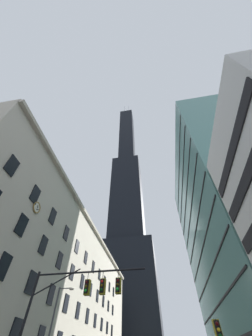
{
  "coord_description": "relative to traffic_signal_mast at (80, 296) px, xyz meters",
  "views": [
    {
      "loc": [
        3.43,
        -13.29,
        1.78
      ],
      "look_at": [
        -2.16,
        18.67,
        36.22
      ],
      "focal_mm": 20.11,
      "sensor_mm": 36.0,
      "label": 1
    }
  ],
  "objects": [
    {
      "name": "dark_skyscraper",
      "position": [
        -11.12,
        89.37,
        62.95
      ],
      "size": [
        29.44,
        29.44,
        229.6
      ],
      "color": "black",
      "rests_on": "ground"
    },
    {
      "name": "street_lamppost",
      "position": [
        -5.39,
        7.53,
        -0.58
      ],
      "size": [
        1.87,
        0.32,
        8.03
      ],
      "color": "#47474C",
      "rests_on": "sidewalk_left"
    },
    {
      "name": "station_building",
      "position": [
        -16.13,
        25.07,
        6.8
      ],
      "size": [
        16.66,
        67.31,
        24.51
      ],
      "color": "beige",
      "rests_on": "ground"
    },
    {
      "name": "traffic_signal_mast",
      "position": [
        0.0,
        0.0,
        0.0
      ],
      "size": [
        9.12,
        0.63,
        7.25
      ],
      "color": "black",
      "rests_on": "sidewalk_left"
    },
    {
      "name": "traffic_light_near_right",
      "position": [
        9.22,
        -0.09,
        -2.33
      ],
      "size": [
        0.4,
        0.63,
        3.7
      ],
      "color": "black",
      "rests_on": "sidewalk_right"
    },
    {
      "name": "glass_office_midrise",
      "position": [
        22.36,
        20.55,
        15.23
      ],
      "size": [
        17.11,
        34.98,
        41.34
      ],
      "color": "slate",
      "rests_on": "ground"
    }
  ]
}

